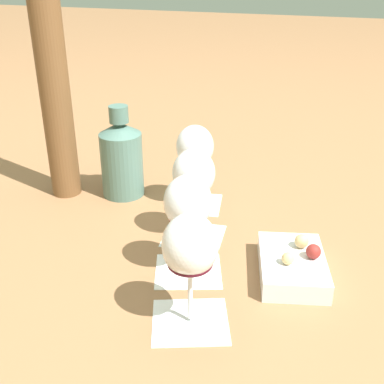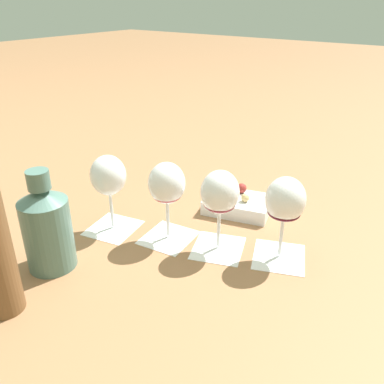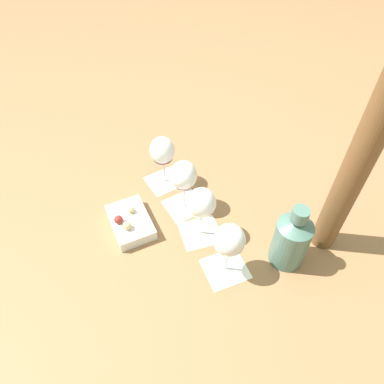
# 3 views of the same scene
# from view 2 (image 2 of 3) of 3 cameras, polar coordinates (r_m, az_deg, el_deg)

# --- Properties ---
(ground_plane) EXTENTS (8.00, 8.00, 0.00)m
(ground_plane) POSITION_cam_2_polar(r_m,az_deg,el_deg) (0.87, -0.07, -7.09)
(ground_plane) COLOR #936642
(tasting_card_0) EXTENTS (0.12, 0.13, 0.00)m
(tasting_card_0) POSITION_cam_2_polar(r_m,az_deg,el_deg) (0.94, -10.98, -4.96)
(tasting_card_0) COLOR white
(tasting_card_0) RESTS_ON ground_plane
(tasting_card_1) EXTENTS (0.11, 0.12, 0.00)m
(tasting_card_1) POSITION_cam_2_polar(r_m,az_deg,el_deg) (0.89, -3.34, -6.37)
(tasting_card_1) COLOR white
(tasting_card_1) RESTS_ON ground_plane
(tasting_card_2) EXTENTS (0.13, 0.14, 0.00)m
(tasting_card_2) POSITION_cam_2_polar(r_m,az_deg,el_deg) (0.86, 3.67, -7.83)
(tasting_card_2) COLOR white
(tasting_card_2) RESTS_ON ground_plane
(tasting_card_3) EXTENTS (0.13, 0.14, 0.00)m
(tasting_card_3) POSITION_cam_2_polar(r_m,az_deg,el_deg) (0.85, 12.10, -8.86)
(tasting_card_3) COLOR white
(tasting_card_3) RESTS_ON ground_plane
(wine_glass_0) EXTENTS (0.08, 0.08, 0.17)m
(wine_glass_0) POSITION_cam_2_polar(r_m,az_deg,el_deg) (0.88, -11.64, 1.75)
(wine_glass_0) COLOR white
(wine_glass_0) RESTS_ON tasting_card_0
(wine_glass_1) EXTENTS (0.08, 0.08, 0.17)m
(wine_glass_1) POSITION_cam_2_polar(r_m,az_deg,el_deg) (0.83, -3.55, 0.65)
(wine_glass_1) COLOR white
(wine_glass_1) RESTS_ON tasting_card_1
(wine_glass_2) EXTENTS (0.08, 0.08, 0.17)m
(wine_glass_2) POSITION_cam_2_polar(r_m,az_deg,el_deg) (0.80, 3.92, -0.62)
(wine_glass_2) COLOR white
(wine_glass_2) RESTS_ON tasting_card_2
(wine_glass_3) EXTENTS (0.08, 0.08, 0.17)m
(wine_glass_3) POSITION_cam_2_polar(r_m,az_deg,el_deg) (0.79, 12.91, -1.62)
(wine_glass_3) COLOR white
(wine_glass_3) RESTS_ON tasting_card_3
(ceramic_vase) EXTENTS (0.09, 0.09, 0.20)m
(ceramic_vase) POSITION_cam_2_polar(r_m,az_deg,el_deg) (0.81, -19.70, -4.61)
(ceramic_vase) COLOR #4C7066
(ceramic_vase) RESTS_ON ground_plane
(snack_dish) EXTENTS (0.18, 0.14, 0.06)m
(snack_dish) POSITION_cam_2_polar(r_m,az_deg,el_deg) (0.99, 6.42, -1.64)
(snack_dish) COLOR silver
(snack_dish) RESTS_ON ground_plane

